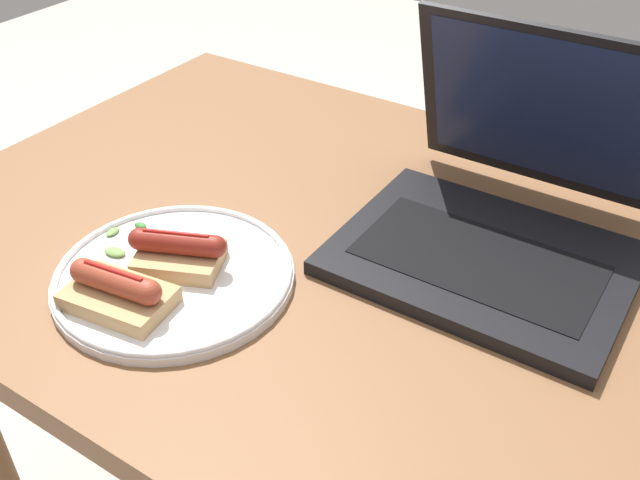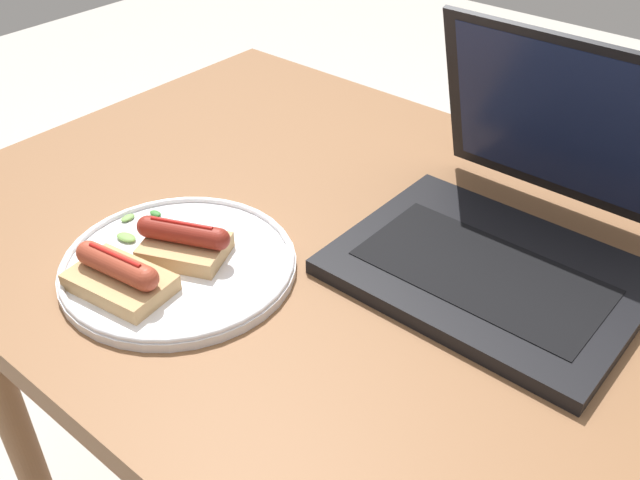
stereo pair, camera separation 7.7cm
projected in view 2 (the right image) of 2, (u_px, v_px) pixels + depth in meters
name	position (u px, v px, depth m)	size (l,w,h in m)	color
desk	(373.00, 307.00, 0.90)	(1.16, 0.76, 0.72)	brown
laptop	(513.00, 228.00, 0.81)	(0.33, 0.33, 0.25)	black
plate	(179.00, 264.00, 0.82)	(0.27, 0.27, 0.02)	silver
sausage_toast_left	(184.00, 242.00, 0.82)	(0.11, 0.10, 0.05)	tan
sausage_toast_middle	(119.00, 275.00, 0.77)	(0.12, 0.08, 0.05)	tan
salad_pile	(145.00, 227.00, 0.87)	(0.07, 0.07, 0.01)	#387A33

